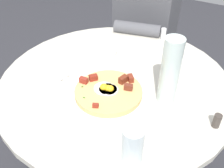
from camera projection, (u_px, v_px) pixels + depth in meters
dining_table at (115, 107)px, 1.25m from camera, size 1.02×1.02×0.70m
person_seated at (144, 41)px, 1.81m from camera, size 0.39×0.48×1.14m
pizza_plate at (108, 95)px, 1.06m from camera, size 0.34×0.34×0.01m
breakfast_pizza at (109, 91)px, 1.05m from camera, size 0.27×0.27×0.05m
bread_plate at (99, 50)px, 1.33m from camera, size 0.18×0.18×0.01m
napkin at (52, 71)px, 1.20m from camera, size 0.19×0.17×0.00m
fork at (49, 72)px, 1.18m from camera, size 0.18×0.05×0.00m
knife at (55, 68)px, 1.21m from camera, size 0.18×0.05×0.00m
water_glass at (133, 145)px, 0.78m from camera, size 0.07×0.07×0.14m
water_bottle at (170, 72)px, 0.96m from camera, size 0.07×0.07×0.28m
salt_shaker at (163, 34)px, 1.42m from camera, size 0.03×0.03×0.06m
pepper_shaker at (217, 121)px, 0.92m from camera, size 0.03×0.03×0.05m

